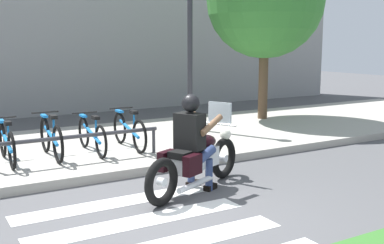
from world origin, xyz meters
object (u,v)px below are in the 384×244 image
at_px(bicycle_1, 51,138).
at_px(bike_rack, 81,138).
at_px(rider, 193,136).
at_px(tree_near_rack, 265,0).
at_px(bicycle_2, 92,135).
at_px(bicycle_3, 129,131).
at_px(motorcycle, 196,160).
at_px(bicycle_0, 7,143).
at_px(street_lamp, 190,20).

bearing_deg(bicycle_1, bike_rack, -56.20).
height_order(rider, tree_near_rack, tree_near_rack).
xyz_separation_m(bicycle_1, bicycle_2, (0.74, 0.00, -0.03)).
bearing_deg(tree_near_rack, bicycle_3, -160.77).
bearing_deg(motorcycle, rider, -157.52).
bearing_deg(bicycle_0, rider, -49.94).
bearing_deg(rider, bicycle_2, 104.46).
distance_m(motorcycle, rider, 0.38).
xyz_separation_m(motorcycle, rider, (-0.07, -0.03, 0.37)).
distance_m(bicycle_0, bicycle_1, 0.74).
bearing_deg(bicycle_3, bicycle_1, -179.97).
distance_m(bicycle_3, tree_near_rack, 5.52).
xyz_separation_m(bike_rack, tree_near_rack, (5.63, 2.13, 2.69)).
bearing_deg(street_lamp, bike_rack, -151.23).
bearing_deg(bicycle_0, bicycle_3, -0.00).
distance_m(bicycle_2, tree_near_rack, 6.14).
height_order(bicycle_1, bicycle_3, bicycle_1).
bearing_deg(street_lamp, motorcycle, -119.08).
distance_m(bicycle_0, tree_near_rack, 7.45).
bearing_deg(bicycle_3, street_lamp, 29.97).
xyz_separation_m(rider, bike_rack, (-1.03, 1.99, -0.28)).
height_order(rider, bicycle_1, rider).
relative_size(bicycle_0, bicycle_1, 1.00).
bearing_deg(rider, bicycle_1, 118.80).
distance_m(rider, street_lamp, 4.66).
relative_size(bicycle_1, bicycle_3, 0.99).
bearing_deg(bike_rack, rider, -62.69).
height_order(bicycle_2, tree_near_rack, tree_near_rack).
bearing_deg(bicycle_2, tree_near_rack, 16.67).
bearing_deg(bike_rack, street_lamp, 28.77).
xyz_separation_m(motorcycle, bicycle_1, (-1.47, 2.51, 0.04)).
bearing_deg(bike_rack, bicycle_1, 123.80).
distance_m(rider, bicycle_3, 2.57).
bearing_deg(rider, motorcycle, 22.48).
relative_size(bicycle_3, street_lamp, 0.37).
relative_size(bicycle_0, tree_near_rack, 0.34).
bearing_deg(bicycle_2, street_lamp, 22.91).
height_order(bicycle_0, street_lamp, street_lamp).
distance_m(bicycle_3, bike_rack, 1.24).
relative_size(motorcycle, street_lamp, 0.48).
height_order(bicycle_3, street_lamp, street_lamp).
height_order(rider, street_lamp, street_lamp).
bearing_deg(tree_near_rack, bicycle_2, -163.33).
height_order(motorcycle, bicycle_2, motorcycle).
relative_size(rider, bicycle_1, 0.90).
bearing_deg(bicycle_3, rider, -91.92).
xyz_separation_m(motorcycle, bicycle_3, (0.01, 2.51, 0.03)).
relative_size(rider, bike_rack, 0.51).
relative_size(motorcycle, bicycle_0, 1.31).
height_order(bicycle_1, tree_near_rack, tree_near_rack).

